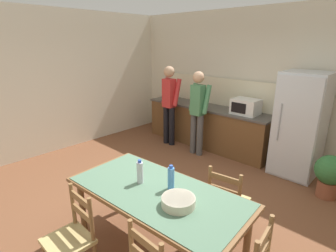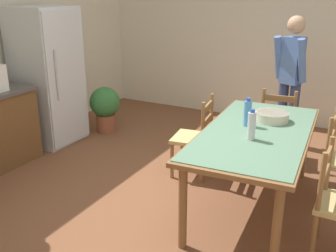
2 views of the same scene
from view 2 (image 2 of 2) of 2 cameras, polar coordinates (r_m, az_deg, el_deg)
ground_plane at (r=3.87m, az=-1.41°, el=-11.88°), size 8.32×8.32×0.00m
wall_right at (r=6.38m, az=13.49°, el=13.81°), size 0.12×5.20×2.90m
refrigerator at (r=5.49m, az=-17.04°, el=6.86°), size 0.72×0.73×1.80m
dining_table at (r=3.69m, az=12.66°, el=-1.84°), size 1.98×1.05×0.78m
bottle_near_centre at (r=3.40m, az=12.03°, el=0.06°), size 0.07×0.07×0.27m
bottle_off_centre at (r=3.73m, az=11.47°, el=1.86°), size 0.07×0.07×0.27m
serving_bowl at (r=3.95m, az=14.85°, el=1.43°), size 0.32×0.32×0.09m
chair_head_end at (r=4.95m, az=15.63°, el=0.15°), size 0.45×0.47×0.91m
chair_side_far_right at (r=4.37m, az=3.95°, el=-1.70°), size 0.47×0.46×0.91m
person_by_table at (r=5.34m, az=17.39°, el=7.07°), size 0.37×0.48×1.69m
potted_plant at (r=5.80m, az=-9.13°, el=2.87°), size 0.44×0.44×0.67m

